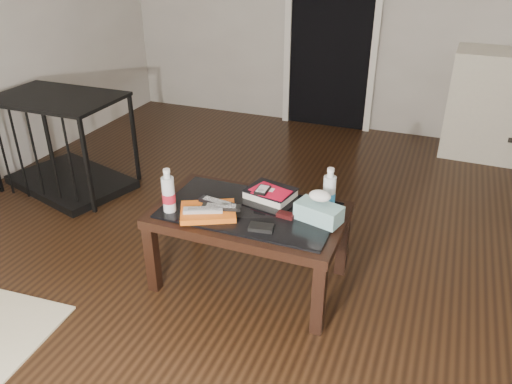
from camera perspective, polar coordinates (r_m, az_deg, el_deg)
ground at (r=2.99m, az=3.62°, el=-8.46°), size 5.00×5.00×0.00m
doorway at (r=4.96m, az=8.72°, el=18.83°), size 0.90×0.08×2.07m
coffee_table at (r=2.66m, az=-0.73°, el=-3.18°), size 1.00×0.60×0.46m
pet_crate at (r=4.06m, az=-20.79°, el=3.66°), size 1.03×0.83×0.71m
magazines at (r=2.58m, az=-5.50°, el=-2.25°), size 0.34×0.31×0.03m
remote_silver at (r=2.55m, az=-6.08°, el=-2.04°), size 0.20×0.13×0.02m
remote_black_front at (r=2.57m, az=-4.00°, el=-1.70°), size 0.21×0.10×0.02m
remote_black_back at (r=2.61m, az=-4.50°, el=-1.16°), size 0.20×0.08×0.02m
textbook at (r=2.73m, az=1.66°, el=-0.13°), size 0.29×0.25×0.05m
dvd_mailers at (r=2.71m, az=1.56°, el=0.20°), size 0.22×0.19×0.01m
ipod at (r=2.69m, az=0.75°, el=0.26°), size 0.07×0.10×0.02m
flip_phone at (r=2.55m, az=3.42°, el=-2.66°), size 0.09×0.06×0.02m
wallet at (r=2.45m, az=0.60°, el=-4.08°), size 0.13×0.09×0.02m
water_bottle_left at (r=2.59m, az=-10.00°, el=0.20°), size 0.08×0.08×0.24m
water_bottle_right at (r=2.59m, az=8.38°, el=0.31°), size 0.07×0.07×0.24m
tissue_box at (r=2.52m, az=7.18°, el=-2.35°), size 0.25×0.18×0.09m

